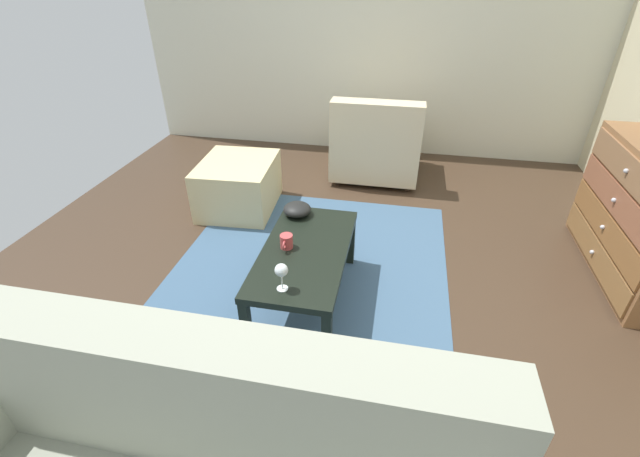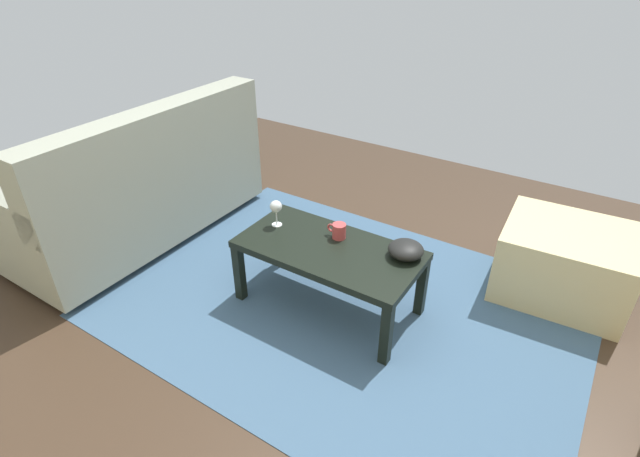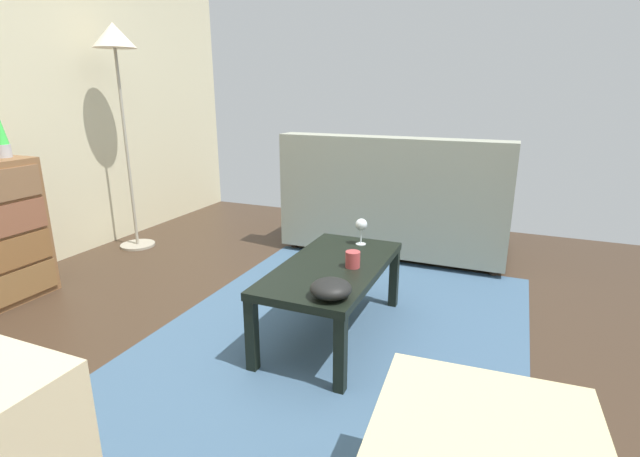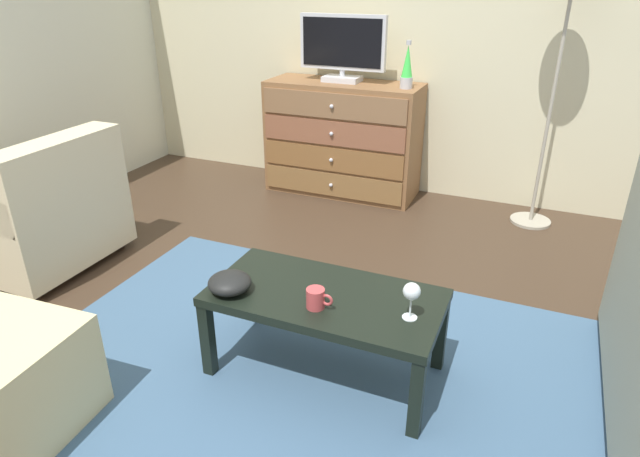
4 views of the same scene
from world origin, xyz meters
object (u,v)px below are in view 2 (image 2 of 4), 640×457
wine_glass (276,207)px  ottoman (564,262)px  bowl_decorative (406,250)px  mug (339,231)px  couch_large (138,188)px  coffee_table (329,255)px

wine_glass → ottoman: bearing=-151.0°
ottoman → bowl_decorative: bearing=44.9°
wine_glass → mug: bearing=-168.2°
wine_glass → bowl_decorative: bearing=-171.9°
bowl_decorative → ottoman: size_ratio=0.27×
wine_glass → couch_large: 1.15m
ottoman → mug: bearing=33.9°
bowl_decorative → ottoman: 1.02m
bowl_decorative → wine_glass: bearing=8.1°
ottoman → coffee_table: bearing=37.8°
coffee_table → wine_glass: 0.41m
mug → couch_large: size_ratio=0.07×
wine_glass → mug: size_ratio=1.38×
coffee_table → bowl_decorative: size_ratio=5.34×
couch_large → ottoman: bearing=-161.4°
wine_glass → bowl_decorative: 0.77m
coffee_table → bowl_decorative: (-0.38, -0.14, 0.09)m
couch_large → wine_glass: bearing=-176.7°
wine_glass → couch_large: size_ratio=0.09×
coffee_table → couch_large: (1.51, 0.03, 0.01)m
wine_glass → couch_large: couch_large is taller
mug → bowl_decorative: 0.39m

